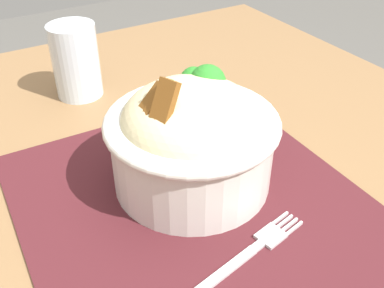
% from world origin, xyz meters
% --- Properties ---
extents(table, '(1.07, 0.89, 0.75)m').
position_xyz_m(table, '(0.00, 0.00, 0.68)').
color(table, olive).
rests_on(table, ground_plane).
extents(placemat, '(0.41, 0.35, 0.00)m').
position_xyz_m(placemat, '(-0.01, 0.01, 0.76)').
color(placemat, '#47191E').
rests_on(placemat, table).
extents(bowl, '(0.21, 0.21, 0.14)m').
position_xyz_m(bowl, '(-0.06, 0.02, 0.82)').
color(bowl, silver).
rests_on(bowl, placemat).
extents(fork, '(0.04, 0.14, 0.00)m').
position_xyz_m(fork, '(0.06, 0.02, 0.76)').
color(fork, silver).
rests_on(fork, placemat).
extents(drinking_glass, '(0.07, 0.07, 0.11)m').
position_xyz_m(drinking_glass, '(-0.32, -0.01, 0.80)').
color(drinking_glass, silver).
rests_on(drinking_glass, table).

